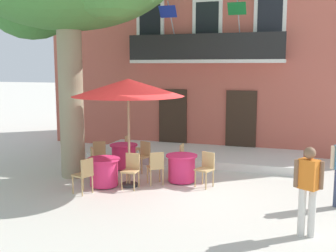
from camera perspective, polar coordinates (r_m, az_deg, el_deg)
name	(u,v)px	position (r m, az deg, el deg)	size (l,w,h in m)	color
ground_plane	(181,189)	(10.69, 1.89, -8.87)	(120.00, 120.00, 0.00)	beige
building_facade	(218,52)	(17.13, 7.01, 10.24)	(13.00, 5.09, 7.50)	#BC5B4C
entrance_step_platform	(197,155)	(14.15, 4.03, -4.07)	(7.01, 2.79, 0.25)	silver
cafe_table_near_tree	(182,168)	(11.26, 1.91, -5.90)	(0.86, 0.86, 0.76)	#E52D66
cafe_chair_near_tree_0	(185,157)	(11.95, 2.42, -4.38)	(0.42, 0.42, 0.91)	tan
cafe_chair_near_tree_1	(156,166)	(10.95, -1.70, -5.57)	(0.56, 0.56, 0.91)	tan
cafe_chair_near_tree_2	(206,167)	(10.86, 5.33, -5.71)	(0.52, 0.52, 0.91)	tan
cafe_table_middle	(124,156)	(12.82, -6.21, -4.19)	(0.86, 0.86, 0.76)	#E52D66
cafe_chair_middle_0	(131,147)	(13.49, -5.25, -2.94)	(0.41, 0.41, 0.91)	tan
cafe_chair_middle_1	(99,153)	(12.69, -9.58, -3.75)	(0.54, 0.54, 0.91)	tan
cafe_chair_middle_2	(143,154)	(12.33, -3.50, -4.00)	(0.52, 0.52, 0.91)	tan
cafe_table_front	(104,172)	(10.98, -8.95, -6.36)	(0.86, 0.86, 0.76)	#E52D66
cafe_chair_front_0	(96,161)	(11.65, -10.02, -4.84)	(0.56, 0.56, 0.91)	tan
cafe_chair_front_1	(84,173)	(10.40, -11.62, -6.49)	(0.50, 0.50, 0.91)	tan
cafe_chair_front_2	(131,168)	(10.72, -5.16, -5.90)	(0.41, 0.41, 0.91)	tan
cafe_umbrella	(128,88)	(10.56, -5.60, 5.32)	(2.90, 2.90, 2.85)	#997A56
pedestrian_near_entrance	(308,186)	(8.03, 19.01, -7.98)	(0.53, 0.36, 1.70)	silver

